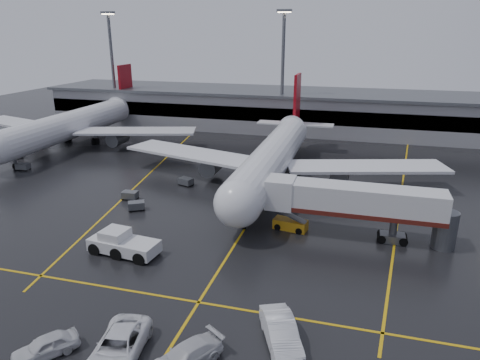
# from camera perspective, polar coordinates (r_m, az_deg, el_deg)

# --- Properties ---
(ground) EXTENTS (220.00, 220.00, 0.00)m
(ground) POSITION_cam_1_polar(r_m,az_deg,el_deg) (56.70, 2.49, -3.37)
(ground) COLOR black
(ground) RESTS_ON ground
(apron_line_centre) EXTENTS (0.25, 90.00, 0.02)m
(apron_line_centre) POSITION_cam_1_polar(r_m,az_deg,el_deg) (56.70, 2.49, -3.36)
(apron_line_centre) COLOR gold
(apron_line_centre) RESTS_ON ground
(apron_line_stop) EXTENTS (60.00, 0.25, 0.02)m
(apron_line_stop) POSITION_cam_1_polar(r_m,az_deg,el_deg) (38.04, -5.39, -15.52)
(apron_line_stop) COLOR gold
(apron_line_stop) RESTS_ON ground
(apron_line_left) EXTENTS (9.99, 69.35, 0.02)m
(apron_line_left) POSITION_cam_1_polar(r_m,az_deg,el_deg) (72.15, -11.29, 1.21)
(apron_line_left) COLOR gold
(apron_line_left) RESTS_ON ground
(apron_line_right) EXTENTS (7.57, 69.64, 0.02)m
(apron_line_right) POSITION_cam_1_polar(r_m,az_deg,el_deg) (65.12, 20.21, -1.56)
(apron_line_right) COLOR gold
(apron_line_right) RESTS_ON ground
(terminal) EXTENTS (122.00, 19.00, 8.60)m
(terminal) POSITION_cam_1_polar(r_m,az_deg,el_deg) (101.25, 8.81, 8.91)
(terminal) COLOR gray
(terminal) RESTS_ON ground
(light_mast_left) EXTENTS (3.00, 1.20, 25.45)m
(light_mast_left) POSITION_cam_1_polar(r_m,az_deg,el_deg) (109.29, -16.25, 14.49)
(light_mast_left) COLOR #595B60
(light_mast_left) RESTS_ON ground
(light_mast_mid) EXTENTS (3.00, 1.20, 25.45)m
(light_mast_mid) POSITION_cam_1_polar(r_m,az_deg,el_deg) (94.91, 5.57, 14.57)
(light_mast_mid) COLOR #595B60
(light_mast_mid) RESTS_ON ground
(main_airliner) EXTENTS (48.80, 45.60, 14.10)m
(main_airliner) POSITION_cam_1_polar(r_m,az_deg,el_deg) (64.34, 4.52, 3.27)
(main_airliner) COLOR silver
(main_airliner) RESTS_ON ground
(second_airliner) EXTENTS (48.80, 45.60, 14.10)m
(second_airliner) POSITION_cam_1_polar(r_m,az_deg,el_deg) (92.14, -20.59, 6.89)
(second_airliner) COLOR silver
(second_airliner) RESTS_ON ground
(jet_bridge) EXTENTS (19.90, 3.40, 6.05)m
(jet_bridge) POSITION_cam_1_polar(r_m,az_deg,el_deg) (48.45, 14.71, -2.98)
(jet_bridge) COLOR silver
(jet_bridge) RESTS_ON ground
(pushback_tractor) EXTENTS (7.40, 3.75, 2.55)m
(pushback_tractor) POSITION_cam_1_polar(r_m,az_deg,el_deg) (46.28, -15.01, -8.02)
(pushback_tractor) COLOR silver
(pushback_tractor) RESTS_ON ground
(belt_loader) EXTENTS (3.99, 2.31, 2.39)m
(belt_loader) POSITION_cam_1_polar(r_m,az_deg,el_deg) (50.33, 6.56, -5.74)
(belt_loader) COLOR orange
(belt_loader) RESTS_ON ground
(service_van_a) EXTENTS (4.05, 7.03, 1.85)m
(service_van_a) POSITION_cam_1_polar(r_m,az_deg,el_deg) (33.17, -15.52, -20.16)
(service_van_a) COLOR white
(service_van_a) RESTS_ON ground
(service_van_b) EXTENTS (4.71, 5.64, 1.54)m
(service_van_b) POSITION_cam_1_polar(r_m,az_deg,el_deg) (31.87, -6.97, -21.73)
(service_van_b) COLOR silver
(service_van_b) RESTS_ON ground
(service_van_c) EXTENTS (4.31, 6.25, 1.95)m
(service_van_c) POSITION_cam_1_polar(r_m,az_deg,el_deg) (33.35, 5.33, -19.09)
(service_van_c) COLOR white
(service_van_c) RESTS_ON ground
(service_van_d) EXTENTS (4.13, 4.61, 1.51)m
(service_van_d) POSITION_cam_1_polar(r_m,az_deg,el_deg) (35.09, -23.93, -19.14)
(service_van_d) COLOR silver
(service_van_d) RESTS_ON ground
(baggage_cart_a) EXTENTS (2.38, 2.11, 1.12)m
(baggage_cart_a) POSITION_cam_1_polar(r_m,az_deg,el_deg) (56.67, -13.30, -3.22)
(baggage_cart_a) COLOR #595B60
(baggage_cart_a) RESTS_ON ground
(baggage_cart_b) EXTENTS (2.07, 1.41, 1.12)m
(baggage_cart_b) POSITION_cam_1_polar(r_m,az_deg,el_deg) (60.42, -14.09, -1.88)
(baggage_cart_b) COLOR #595B60
(baggage_cart_b) RESTS_ON ground
(baggage_cart_c) EXTENTS (2.31, 1.87, 1.12)m
(baggage_cart_c) POSITION_cam_1_polar(r_m,az_deg,el_deg) (64.33, -7.04, -0.16)
(baggage_cart_c) COLOR #595B60
(baggage_cart_c) RESTS_ON ground
(baggage_cart_d) EXTENTS (2.11, 1.48, 1.12)m
(baggage_cart_d) POSITION_cam_1_polar(r_m,az_deg,el_deg) (87.12, -27.08, 2.94)
(baggage_cart_d) COLOR #595B60
(baggage_cart_d) RESTS_ON ground
(baggage_cart_e) EXTENTS (2.14, 1.52, 1.12)m
(baggage_cart_e) POSITION_cam_1_polar(r_m,az_deg,el_deg) (79.13, -26.34, 1.61)
(baggage_cart_e) COLOR #595B60
(baggage_cart_e) RESTS_ON ground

